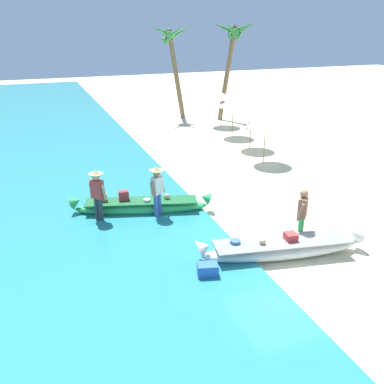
# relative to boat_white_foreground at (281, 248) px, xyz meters

# --- Properties ---
(ground_plane) EXTENTS (80.00, 80.00, 0.00)m
(ground_plane) POSITION_rel_boat_white_foreground_xyz_m (0.42, 0.50, -0.26)
(ground_plane) COLOR beige
(boat_white_foreground) EXTENTS (4.51, 1.50, 0.76)m
(boat_white_foreground) POSITION_rel_boat_white_foreground_xyz_m (0.00, 0.00, 0.00)
(boat_white_foreground) COLOR white
(boat_white_foreground) RESTS_ON ground
(boat_green_midground) EXTENTS (4.37, 1.79, 0.75)m
(boat_green_midground) POSITION_rel_boat_white_foreground_xyz_m (-2.69, 3.89, 0.00)
(boat_green_midground) COLOR #38B760
(boat_green_midground) RESTS_ON ground
(person_vendor_hatted) EXTENTS (0.56, 0.47, 1.69)m
(person_vendor_hatted) POSITION_rel_boat_white_foreground_xyz_m (-2.29, 3.38, 0.72)
(person_vendor_hatted) COLOR #3D5BA8
(person_vendor_hatted) RESTS_ON ground
(person_tourist_customer) EXTENTS (0.51, 0.53, 1.59)m
(person_tourist_customer) POSITION_rel_boat_white_foreground_xyz_m (0.86, 0.44, 0.64)
(person_tourist_customer) COLOR green
(person_tourist_customer) RESTS_ON ground
(person_vendor_assistant) EXTENTS (0.51, 0.54, 1.69)m
(person_vendor_assistant) POSITION_rel_boat_white_foreground_xyz_m (-4.03, 3.72, 0.71)
(person_vendor_assistant) COLOR #333842
(person_vendor_assistant) RESTS_ON ground
(parasol_row_0) EXTENTS (1.60, 1.60, 1.91)m
(parasol_row_0) POSITION_rel_boat_white_foreground_xyz_m (3.51, 7.10, 1.49)
(parasol_row_0) COLOR #8E6B47
(parasol_row_0) RESTS_ON ground
(parasol_row_1) EXTENTS (1.60, 1.60, 1.91)m
(parasol_row_1) POSITION_rel_boat_white_foreground_xyz_m (4.01, 9.29, 1.49)
(parasol_row_1) COLOR #8E6B47
(parasol_row_1) RESTS_ON ground
(parasol_row_2) EXTENTS (1.60, 1.60, 1.91)m
(parasol_row_2) POSITION_rel_boat_white_foreground_xyz_m (4.22, 11.65, 1.49)
(parasol_row_2) COLOR #8E6B47
(parasol_row_2) RESTS_ON ground
(parasol_row_3) EXTENTS (1.60, 1.60, 1.91)m
(parasol_row_3) POSITION_rel_boat_white_foreground_xyz_m (4.68, 14.11, 1.49)
(parasol_row_3) COLOR #8E6B47
(parasol_row_3) RESTS_ON ground
(palm_tree_tall_inland) EXTENTS (2.90, 2.81, 5.57)m
(palm_tree_tall_inland) POSITION_rel_boat_white_foreground_xyz_m (2.72, 17.10, 4.15)
(palm_tree_tall_inland) COLOR brown
(palm_tree_tall_inland) RESTS_ON ground
(palm_tree_leaning_seaward) EXTENTS (2.66, 2.67, 5.75)m
(palm_tree_leaning_seaward) POSITION_rel_boat_white_foreground_xyz_m (6.08, 15.76, 4.28)
(palm_tree_leaning_seaward) COLOR brown
(palm_tree_leaning_seaward) RESTS_ON ground
(cooler_box) EXTENTS (0.55, 0.45, 0.39)m
(cooler_box) POSITION_rel_boat_white_foreground_xyz_m (-2.16, -0.25, -0.06)
(cooler_box) COLOR blue
(cooler_box) RESTS_ON ground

